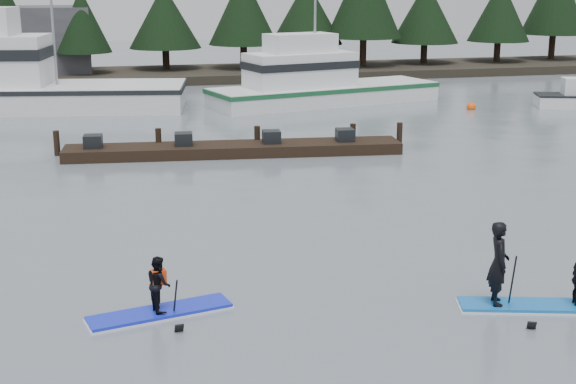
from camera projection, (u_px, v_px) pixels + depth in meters
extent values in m
plane|color=slate|center=(356.00, 314.00, 16.81)|extent=(160.00, 160.00, 0.00)
cube|color=#2D281E|center=(166.00, 75.00, 56.16)|extent=(70.00, 8.00, 0.60)
cube|color=white|center=(14.00, 107.00, 43.18)|extent=(18.76, 8.18, 2.42)
cube|color=white|center=(324.00, 102.00, 45.41)|extent=(13.64, 6.76, 1.88)
cube|color=white|center=(300.00, 70.00, 44.22)|extent=(6.38, 4.03, 1.88)
cylinder|color=gray|center=(315.00, 30.00, 44.09)|extent=(0.14, 0.14, 6.13)
cube|color=black|center=(234.00, 149.00, 32.00)|extent=(13.48, 3.20, 0.45)
sphere|color=#FF520C|center=(471.00, 110.00, 43.21)|extent=(0.50, 0.50, 0.50)
cube|color=#1628D7|center=(160.00, 313.00, 16.73)|extent=(3.08, 1.35, 0.11)
imported|color=black|center=(159.00, 284.00, 16.57)|extent=(0.56, 0.66, 1.18)
cube|color=#DF4212|center=(158.00, 277.00, 16.53)|extent=(0.34, 0.26, 0.32)
cylinder|color=black|center=(174.00, 306.00, 16.60)|extent=(0.10, 0.87, 1.47)
cube|color=blue|center=(533.00, 306.00, 17.07)|extent=(3.20, 1.57, 0.11)
imported|color=black|center=(499.00, 263.00, 16.86)|extent=(0.60, 0.75, 1.81)
cylinder|color=black|center=(511.00, 286.00, 16.75)|extent=(0.44, 0.92, 1.68)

